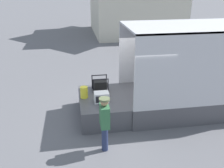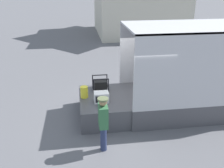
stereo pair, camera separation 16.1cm
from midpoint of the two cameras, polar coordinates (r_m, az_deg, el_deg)
ground_plane at (r=9.10m, az=3.46°, el=-6.75°), size 160.00×160.00×0.00m
tailgate_deck at (r=8.81m, az=-1.60°, el=-5.07°), size 1.59×2.29×0.72m
microwave at (r=8.26m, az=-1.90°, el=-2.98°), size 0.49×0.36×0.33m
portable_generator at (r=9.09m, az=-2.05°, el=-0.27°), size 0.57×0.47×0.53m
orange_bucket at (r=8.59m, az=-5.84°, el=-1.84°), size 0.26×0.26×0.39m
worker_person at (r=6.79m, az=-1.34°, el=-8.10°), size 0.29×0.44×1.63m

